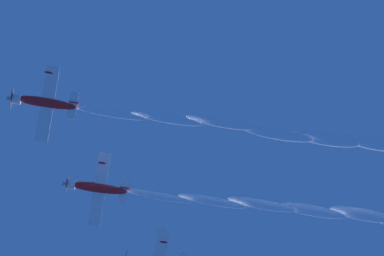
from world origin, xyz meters
name	(u,v)px	position (x,y,z in m)	size (l,w,h in m)	color
airplane_lead	(43,102)	(-1.11, 0.17, 69.70)	(8.34, 8.81, 3.86)	red
airplane_left_wingman	(96,188)	(-5.32, -11.60, 69.92)	(8.37, 8.75, 3.81)	red
smoke_trail_lead	(358,142)	(-39.00, -11.13, 73.04)	(55.08, 17.88, 6.37)	white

